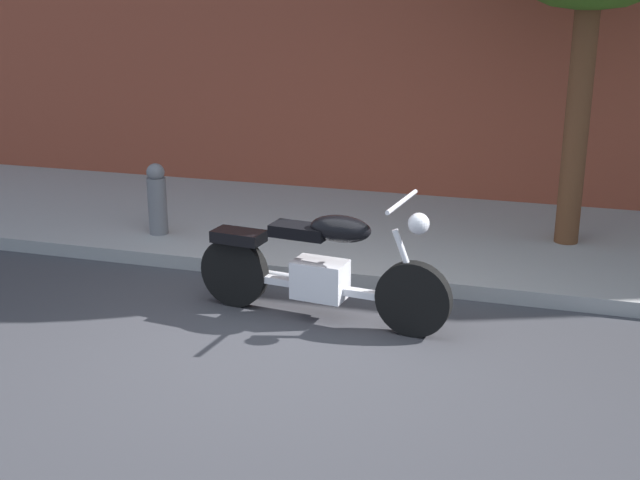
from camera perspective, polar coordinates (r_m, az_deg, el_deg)
ground_plane at (r=6.49m, az=-2.57°, el=-7.26°), size 60.00×60.00×0.00m
sidewalk at (r=9.08m, az=3.48°, el=0.54°), size 20.28×3.08×0.14m
motorcycle at (r=6.78m, az=-0.00°, el=-1.91°), size 2.24×0.71×1.12m
fire_hydrant at (r=8.87m, az=-11.24°, el=2.41°), size 0.20×0.20×0.91m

